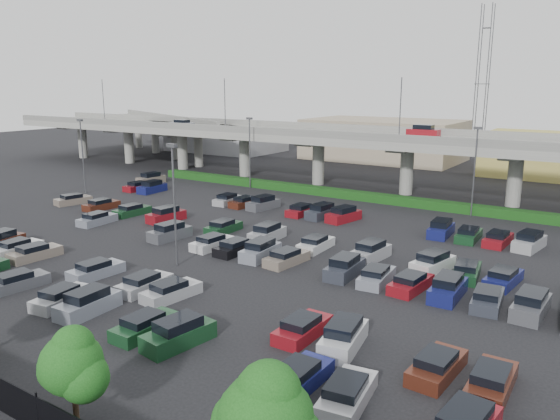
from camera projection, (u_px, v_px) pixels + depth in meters
name	position (u px, v px, depth m)	size (l,w,h in m)	color
ground	(235.00, 243.00, 52.66)	(280.00, 280.00, 0.00)	black
overpass	(373.00, 142.00, 77.20)	(150.00, 13.00, 15.80)	gray
on_ramp	(165.00, 124.00, 114.08)	(50.93, 30.13, 8.80)	gray
hedge	(351.00, 195.00, 72.85)	(66.00, 1.60, 1.10)	#153810
parked_cars	(226.00, 249.00, 48.78)	(62.94, 41.60, 1.67)	gray
light_poles	(214.00, 173.00, 55.09)	(66.90, 48.38, 10.30)	#48494D
distant_buildings	(509.00, 150.00, 95.41)	(138.00, 24.00, 9.00)	gray
comm_tower	(482.00, 81.00, 107.13)	(2.40, 2.40, 30.00)	#48494D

